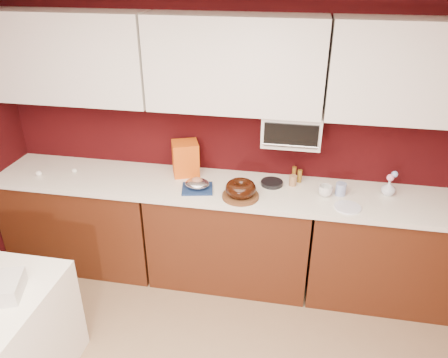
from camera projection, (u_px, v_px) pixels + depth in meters
name	position (u px, v px, depth m)	size (l,w,h in m)	color
wall_back	(237.00, 133.00, 3.63)	(4.00, 0.02, 2.50)	#320608
base_cabinet_left	(85.00, 220.00, 3.95)	(1.31, 0.58, 0.86)	#4A200E
base_cabinet_center	(230.00, 235.00, 3.73)	(1.31, 0.58, 0.86)	#4A200E
base_cabinet_right	(393.00, 253.00, 3.52)	(1.31, 0.58, 0.86)	#4A200E
countertop	(231.00, 189.00, 3.53)	(4.00, 0.62, 0.04)	white
upper_cabinet_left	(68.00, 57.00, 3.43)	(1.31, 0.33, 0.70)	white
upper_cabinet_center	(235.00, 64.00, 3.21)	(1.31, 0.33, 0.70)	white
upper_cabinet_right	(426.00, 72.00, 2.99)	(1.31, 0.33, 0.70)	white
toaster_oven	(292.00, 128.00, 3.37)	(0.45, 0.30, 0.25)	white
toaster_oven_door	(291.00, 136.00, 3.23)	(0.40, 0.02, 0.18)	black
toaster_oven_handle	(290.00, 146.00, 3.25)	(0.02, 0.02, 0.42)	silver
cake_base	(240.00, 196.00, 3.36)	(0.28, 0.28, 0.03)	brown
bundt_cake	(241.00, 188.00, 3.33)	(0.24, 0.24, 0.10)	black
navy_towel	(197.00, 189.00, 3.48)	(0.24, 0.21, 0.02)	navy
foil_ham_nest	(197.00, 184.00, 3.45)	(0.19, 0.16, 0.07)	silver
roasted_ham	(197.00, 181.00, 3.44)	(0.09, 0.08, 0.06)	#A2664A
pandoro_box	(186.00, 158.00, 3.67)	(0.21, 0.19, 0.29)	#BD2F0C
dark_pan	(272.00, 183.00, 3.55)	(0.18, 0.18, 0.03)	black
coffee_mug	(325.00, 190.00, 3.37)	(0.09, 0.09, 0.10)	silver
blue_jar	(341.00, 189.00, 3.39)	(0.08, 0.08, 0.10)	#1B3E98
flower_vase	(389.00, 187.00, 3.38)	(0.09, 0.09, 0.13)	silver
flower_pink	(390.00, 178.00, 3.34)	(0.06, 0.06, 0.06)	pink
flower_blue	(395.00, 174.00, 3.35)	(0.05, 0.05, 0.05)	#94ACEE
china_plate	(348.00, 207.00, 3.23)	(0.20, 0.20, 0.01)	white
amber_bottle	(300.00, 176.00, 3.57)	(0.04, 0.04, 0.11)	brown
paper_cup	(293.00, 181.00, 3.52)	(0.06, 0.06, 0.09)	#976D44
egg_left	(39.00, 173.00, 3.69)	(0.06, 0.05, 0.05)	white
egg_right	(74.00, 171.00, 3.74)	(0.05, 0.04, 0.04)	white
amber_bottle_tall	(294.00, 174.00, 3.60)	(0.03, 0.03, 0.12)	brown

